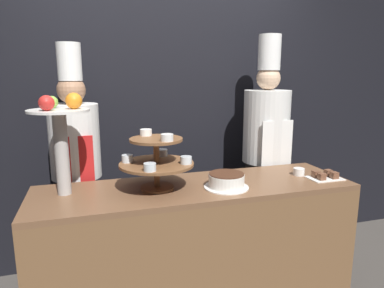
% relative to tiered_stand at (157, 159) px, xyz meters
% --- Properties ---
extents(wall_back, '(10.00, 0.06, 2.80)m').
position_rel_tiered_stand_xyz_m(wall_back, '(0.25, 0.87, 0.30)').
color(wall_back, black).
rests_on(wall_back, ground_plane).
extents(buffet_counter, '(2.02, 0.59, 0.91)m').
position_rel_tiered_stand_xyz_m(buffet_counter, '(0.25, -0.01, -0.64)').
color(buffet_counter, brown).
rests_on(buffet_counter, ground_plane).
extents(tiered_stand, '(0.45, 0.45, 0.36)m').
position_rel_tiered_stand_xyz_m(tiered_stand, '(0.00, 0.00, 0.00)').
color(tiered_stand, brown).
rests_on(tiered_stand, buffet_counter).
extents(fruit_pedestal, '(0.34, 0.34, 0.59)m').
position_rel_tiered_stand_xyz_m(fruit_pedestal, '(-0.54, 0.07, 0.20)').
color(fruit_pedestal, '#B2ADA8').
rests_on(fruit_pedestal, buffet_counter).
extents(cake_round, '(0.28, 0.28, 0.09)m').
position_rel_tiered_stand_xyz_m(cake_round, '(0.42, -0.10, -0.15)').
color(cake_round, white).
rests_on(cake_round, buffet_counter).
extents(cup_white, '(0.08, 0.08, 0.05)m').
position_rel_tiered_stand_xyz_m(cup_white, '(1.01, 0.00, -0.17)').
color(cup_white, white).
rests_on(cup_white, buffet_counter).
extents(cake_square_tray, '(0.22, 0.15, 0.05)m').
position_rel_tiered_stand_xyz_m(cake_square_tray, '(1.13, -0.12, -0.17)').
color(cake_square_tray, white).
rests_on(cake_square_tray, buffet_counter).
extents(chef_left, '(0.34, 0.34, 1.81)m').
position_rel_tiered_stand_xyz_m(chef_left, '(-0.48, 0.50, -0.11)').
color(chef_left, black).
rests_on(chef_left, ground_plane).
extents(chef_center_left, '(0.38, 0.38, 1.91)m').
position_rel_tiered_stand_xyz_m(chef_center_left, '(1.02, 0.50, -0.07)').
color(chef_center_left, '#38332D').
rests_on(chef_center_left, ground_plane).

